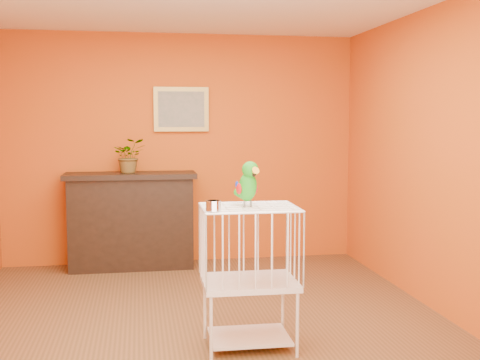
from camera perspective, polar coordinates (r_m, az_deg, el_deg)
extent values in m
plane|color=brown|center=(4.94, -3.51, -13.58)|extent=(4.50, 4.50, 0.00)
plane|color=#C94C12|center=(6.91, -5.57, 2.96)|extent=(4.00, 0.00, 4.00)
plane|color=#C94C12|center=(2.46, 1.92, -2.08)|extent=(4.00, 0.00, 4.00)
plane|color=#C94C12|center=(5.27, 18.56, 1.82)|extent=(0.00, 4.50, 4.50)
cube|color=black|center=(6.74, -10.26, -4.03)|extent=(1.33, 0.44, 1.00)
cube|color=black|center=(6.67, -10.34, 0.43)|extent=(1.42, 0.51, 0.06)
cube|color=black|center=(6.54, -10.28, -4.33)|extent=(0.93, 0.02, 0.50)
cube|color=#541821|center=(6.72, -12.63, -5.08)|extent=(0.06, 0.20, 0.31)
cube|color=#324A25|center=(6.71, -11.87, -5.07)|extent=(0.06, 0.20, 0.31)
cube|color=#541821|center=(6.71, -11.01, -5.06)|extent=(0.06, 0.20, 0.31)
cube|color=#324A25|center=(6.71, -10.06, -5.04)|extent=(0.06, 0.20, 0.31)
cube|color=#541821|center=(6.71, -9.11, -5.03)|extent=(0.06, 0.20, 0.31)
imported|color=#26722D|center=(6.66, -10.44, 1.92)|extent=(0.38, 0.42, 0.29)
cube|color=#AA8B3C|center=(6.88, -5.59, 6.69)|extent=(0.62, 0.03, 0.50)
cube|color=gray|center=(6.86, -5.58, 6.69)|extent=(0.52, 0.01, 0.40)
cube|color=white|center=(4.46, 0.87, -14.60)|extent=(0.57, 0.44, 0.02)
cube|color=white|center=(4.34, 0.88, -9.68)|extent=(0.67, 0.52, 0.04)
cube|color=white|center=(4.23, 0.89, -2.61)|extent=(0.67, 0.52, 0.01)
cylinder|color=white|center=(4.16, -2.76, -13.98)|extent=(0.02, 0.02, 0.46)
cylinder|color=white|center=(4.26, 5.47, -13.53)|extent=(0.02, 0.02, 0.46)
cylinder|color=white|center=(4.60, -3.36, -12.06)|extent=(0.02, 0.02, 0.46)
cylinder|color=white|center=(4.68, 4.07, -11.72)|extent=(0.02, 0.02, 0.46)
cylinder|color=silver|center=(4.00, -2.54, -2.45)|extent=(0.10, 0.10, 0.07)
cylinder|color=#59544C|center=(4.21, 0.42, -2.32)|extent=(0.01, 0.01, 0.05)
cylinder|color=#59544C|center=(4.23, 1.04, -2.27)|extent=(0.01, 0.01, 0.05)
ellipsoid|color=#109517|center=(4.20, 0.73, -0.65)|extent=(0.17, 0.21, 0.23)
ellipsoid|color=#109517|center=(4.16, 0.97, 1.00)|extent=(0.15, 0.15, 0.11)
cone|color=orange|center=(4.11, 1.34, 0.77)|extent=(0.07, 0.09, 0.07)
cone|color=black|center=(4.13, 1.25, 0.50)|extent=(0.04, 0.04, 0.03)
sphere|color=black|center=(4.12, 0.63, 1.13)|extent=(0.02, 0.02, 0.02)
sphere|color=black|center=(4.16, 1.58, 1.17)|extent=(0.02, 0.02, 0.02)
ellipsoid|color=#A50C0C|center=(4.18, -0.11, -0.82)|extent=(0.05, 0.07, 0.08)
ellipsoid|color=navy|center=(4.24, 1.43, -0.73)|extent=(0.05, 0.07, 0.08)
cone|color=#109517|center=(4.28, 0.23, -1.58)|extent=(0.12, 0.18, 0.13)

